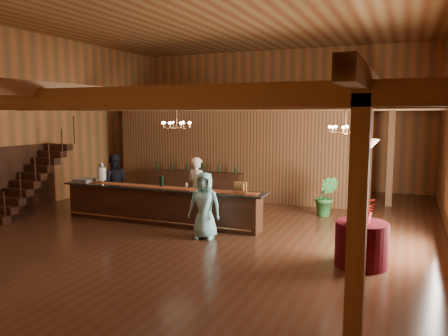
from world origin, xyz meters
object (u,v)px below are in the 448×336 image
at_px(guest, 204,206).
at_px(floor_plant, 326,196).
at_px(tasting_bar, 160,205).
at_px(pendant_lamp, 366,144).
at_px(chandelier_right, 345,129).
at_px(raffle_drum, 240,186).
at_px(chandelier_left, 177,125).
at_px(backbar_shelf, 195,185).
at_px(staff_second, 114,183).
at_px(bartender, 197,188).
at_px(beverage_dispenser, 102,173).
at_px(round_table, 361,244).

bearing_deg(guest, floor_plant, 47.98).
height_order(tasting_bar, pendant_lamp, pendant_lamp).
bearing_deg(chandelier_right, raffle_drum, -156.18).
relative_size(chandelier_left, chandelier_right, 1.00).
xyz_separation_m(tasting_bar, chandelier_left, (0.33, 0.37, 2.17)).
xyz_separation_m(backbar_shelf, chandelier_left, (0.96, -2.99, 2.19)).
height_order(pendant_lamp, staff_second, pendant_lamp).
bearing_deg(bartender, chandelier_left, 62.04).
distance_m(chandelier_right, pendant_lamp, 2.55).
bearing_deg(floor_plant, beverage_dispenser, -157.35).
bearing_deg(beverage_dispenser, chandelier_left, 8.81).
xyz_separation_m(bartender, guest, (1.01, -1.66, -0.08)).
bearing_deg(bartender, chandelier_right, -159.83).
height_order(pendant_lamp, guest, pendant_lamp).
bearing_deg(raffle_drum, pendant_lamp, -24.48).
bearing_deg(beverage_dispenser, round_table, -10.98).
xyz_separation_m(tasting_bar, staff_second, (-2.00, 0.63, 0.38)).
distance_m(chandelier_right, guest, 3.95).
relative_size(round_table, pendant_lamp, 1.13).
height_order(raffle_drum, staff_second, staff_second).
relative_size(backbar_shelf, round_table, 3.36).
bearing_deg(chandelier_left, raffle_drum, -10.87).
distance_m(chandelier_left, chandelier_right, 4.42).
bearing_deg(backbar_shelf, bartender, -64.24).
bearing_deg(staff_second, floor_plant, 164.84).
bearing_deg(floor_plant, tasting_bar, -148.02).
bearing_deg(chandelier_right, chandelier_left, -171.36).
relative_size(round_table, guest, 0.64).
bearing_deg(chandelier_right, pendant_lamp, -74.01).
height_order(beverage_dispenser, staff_second, staff_second).
height_order(tasting_bar, chandelier_left, chandelier_left).
bearing_deg(tasting_bar, chandelier_left, 47.64).
bearing_deg(round_table, raffle_drum, 155.52).
xyz_separation_m(chandelier_left, staff_second, (-2.33, 0.26, -1.79)).
height_order(raffle_drum, backbar_shelf, raffle_drum).
xyz_separation_m(staff_second, guest, (3.75, -1.50, -0.08)).
height_order(pendant_lamp, bartender, pendant_lamp).
relative_size(chandelier_right, floor_plant, 0.67).
xyz_separation_m(chandelier_right, bartender, (-3.97, -0.25, -1.71)).
bearing_deg(backbar_shelf, staff_second, -118.76).
distance_m(tasting_bar, chandelier_right, 5.25).
relative_size(chandelier_right, bartender, 0.45).
bearing_deg(chandelier_left, round_table, -19.38).
bearing_deg(chandelier_right, backbar_shelf, 156.43).
bearing_deg(tasting_bar, bartender, 46.03).
xyz_separation_m(beverage_dispenser, round_table, (7.36, -1.43, -0.84)).
height_order(tasting_bar, backbar_shelf, tasting_bar).
bearing_deg(guest, chandelier_left, 130.68).
xyz_separation_m(backbar_shelf, guest, (2.37, -4.23, 0.32)).
height_order(tasting_bar, staff_second, staff_second).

